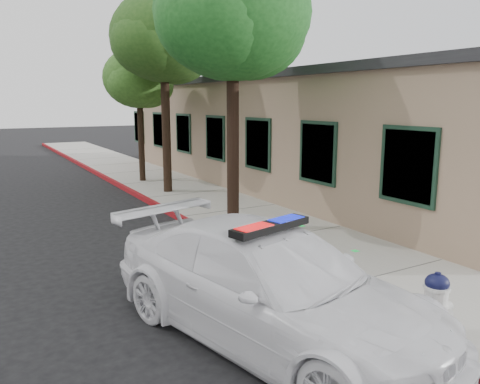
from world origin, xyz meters
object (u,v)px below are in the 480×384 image
at_px(street_tree_far, 140,81).
at_px(street_tree_mid, 164,42).
at_px(police_car, 270,285).
at_px(fire_hydrant, 436,304).
at_px(street_tree_near, 233,19).
at_px(clapboard_building, 306,132).

bearing_deg(street_tree_far, street_tree_mid, -90.28).
bearing_deg(police_car, street_tree_mid, 62.20).
height_order(fire_hydrant, street_tree_mid, street_tree_mid).
height_order(street_tree_near, street_tree_far, street_tree_near).
bearing_deg(street_tree_near, police_car, -113.95).
xyz_separation_m(fire_hydrant, street_tree_near, (0.36, 6.20, 4.57)).
bearing_deg(street_tree_far, police_car, -101.22).
bearing_deg(street_tree_near, fire_hydrant, -93.34).
relative_size(fire_hydrant, street_tree_near, 0.13).
height_order(street_tree_near, street_tree_mid, street_tree_mid).
bearing_deg(street_tree_mid, fire_hydrant, -93.78).
height_order(street_tree_mid, street_tree_far, street_tree_mid).
relative_size(clapboard_building, street_tree_far, 3.99).
distance_m(clapboard_building, police_car, 12.72).
bearing_deg(clapboard_building, street_tree_far, 148.34).
relative_size(street_tree_near, street_tree_mid, 0.99).
xyz_separation_m(clapboard_building, street_tree_mid, (-5.57, 0.74, 3.15)).
relative_size(clapboard_building, fire_hydrant, 23.12).
bearing_deg(clapboard_building, fire_hydrant, -120.01).
bearing_deg(street_tree_mid, street_tree_near, -94.28).
distance_m(fire_hydrant, street_tree_far, 14.84).
height_order(clapboard_building, police_car, clapboard_building).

